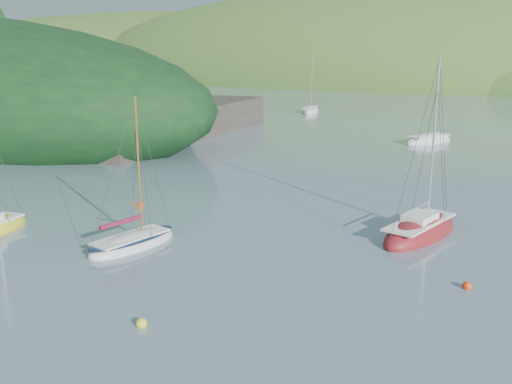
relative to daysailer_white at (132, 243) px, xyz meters
The scene contains 6 objects.
ground 6.53m from the daysailer_white, 35.77° to the right, with size 700.00×700.00×0.00m, color slate.
daysailer_white is the anchor object (origin of this frame).
sloop_red 15.56m from the daysailer_white, 39.01° to the left, with size 3.49×7.31×10.39m.
distant_sloop_a 42.26m from the daysailer_white, 85.47° to the left, with size 4.84×7.27×9.80m.
distant_sloop_c 66.19m from the daysailer_white, 109.00° to the left, with size 4.72×7.53×10.14m.
mooring_buoys 2.99m from the daysailer_white, 17.55° to the left, with size 21.35×12.51×0.49m.
Camera 1 is at (15.10, -16.45, 9.99)m, focal length 40.00 mm.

